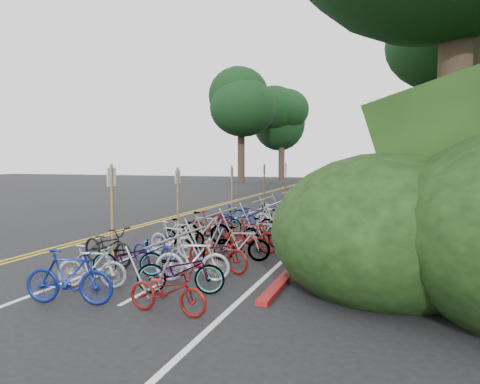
% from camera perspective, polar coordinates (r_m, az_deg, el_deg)
% --- Properties ---
extents(ground, '(120.00, 120.00, 0.00)m').
position_cam_1_polar(ground, '(13.45, -19.28, -8.23)').
color(ground, black).
rests_on(ground, ground).
extents(road_markings, '(7.47, 80.00, 0.01)m').
position_cam_1_polar(road_markings, '(21.98, -1.69, -3.26)').
color(road_markings, gold).
rests_on(road_markings, ground).
extents(red_curb, '(0.25, 28.00, 0.10)m').
position_cam_1_polar(red_curb, '(22.70, 12.12, -3.00)').
color(red_curb, maroon).
rests_on(red_curb, ground).
extents(bike_rack_front, '(1.10, 3.01, 1.08)m').
position_cam_1_polar(bike_rack_front, '(10.78, -7.34, -6.71)').
color(bike_rack_front, '#96999D').
rests_on(bike_rack_front, ground).
extents(bike_racks_rest, '(1.14, 23.00, 1.17)m').
position_cam_1_polar(bike_racks_rest, '(24.02, 5.99, -0.62)').
color(bike_racks_rest, '#96999D').
rests_on(bike_racks_rest, ground).
extents(signpost_near, '(0.08, 0.40, 2.67)m').
position_cam_1_polar(signpost_near, '(13.07, -15.33, -1.74)').
color(signpost_near, brown).
rests_on(signpost_near, ground).
extents(signposts_rest, '(0.08, 18.40, 2.50)m').
position_cam_1_polar(signposts_rest, '(25.55, 1.21, 0.98)').
color(signposts_rest, brown).
rests_on(signposts_rest, ground).
extents(bike_front, '(1.25, 2.05, 1.02)m').
position_cam_1_polar(bike_front, '(13.02, -15.83, -6.27)').
color(bike_front, black).
rests_on(bike_front, ground).
extents(bike_valet, '(3.23, 13.35, 1.08)m').
position_cam_1_polar(bike_valet, '(14.00, -3.32, -5.51)').
color(bike_valet, navy).
rests_on(bike_valet, ground).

